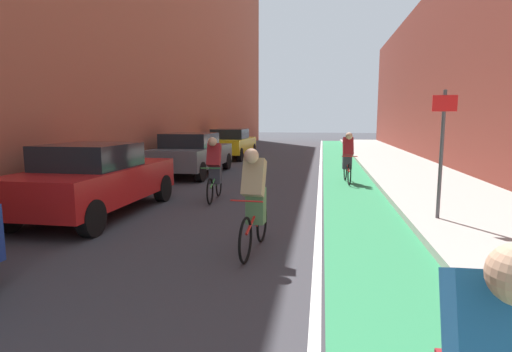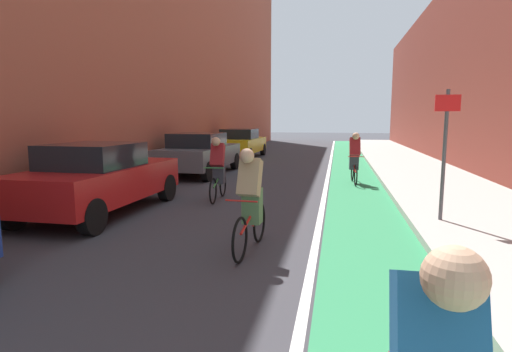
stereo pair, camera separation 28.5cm
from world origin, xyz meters
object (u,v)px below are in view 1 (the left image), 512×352
(cyclist_mid, at_px, (254,200))
(parked_sedan_red, at_px, (95,179))
(parked_sedan_gray, at_px, (192,153))
(cyclist_trailing, at_px, (214,167))
(parked_sedan_yellow_cab, at_px, (231,143))
(cyclist_far, at_px, (348,156))
(street_sign_post, at_px, (442,142))

(cyclist_mid, bearing_deg, parked_sedan_red, 153.49)
(parked_sedan_gray, height_order, cyclist_trailing, cyclist_trailing)
(parked_sedan_yellow_cab, height_order, cyclist_mid, cyclist_mid)
(parked_sedan_yellow_cab, bearing_deg, cyclist_trailing, -79.40)
(cyclist_far, bearing_deg, cyclist_trailing, -135.03)
(cyclist_mid, bearing_deg, parked_sedan_gray, 114.01)
(cyclist_mid, xyz_separation_m, street_sign_post, (3.24, 2.13, 0.79))
(parked_sedan_red, height_order, parked_sedan_gray, same)
(cyclist_trailing, xyz_separation_m, cyclist_far, (3.47, 3.47, 0.00))
(parked_sedan_yellow_cab, xyz_separation_m, street_sign_post, (6.97, -12.83, 0.81))
(parked_sedan_gray, distance_m, cyclist_trailing, 5.02)
(cyclist_mid, bearing_deg, cyclist_trailing, 113.37)
(cyclist_far, height_order, street_sign_post, street_sign_post)
(parked_sedan_yellow_cab, relative_size, street_sign_post, 1.92)
(parked_sedan_red, bearing_deg, cyclist_far, 44.30)
(parked_sedan_gray, xyz_separation_m, cyclist_mid, (3.73, -8.38, 0.02))
(parked_sedan_gray, xyz_separation_m, street_sign_post, (6.97, -6.25, 0.81))
(parked_sedan_yellow_cab, height_order, street_sign_post, street_sign_post)
(cyclist_trailing, distance_m, street_sign_post, 5.23)
(cyclist_mid, distance_m, street_sign_post, 3.96)
(street_sign_post, bearing_deg, cyclist_mid, -146.69)
(cyclist_mid, height_order, street_sign_post, street_sign_post)
(parked_sedan_red, xyz_separation_m, cyclist_far, (5.56, 5.42, 0.07))
(street_sign_post, bearing_deg, parked_sedan_gray, 138.11)
(parked_sedan_yellow_cab, xyz_separation_m, cyclist_mid, (3.73, -14.96, 0.02))
(cyclist_trailing, bearing_deg, street_sign_post, -19.05)
(parked_sedan_red, distance_m, street_sign_post, 7.03)
(parked_sedan_red, bearing_deg, street_sign_post, 2.19)
(cyclist_mid, xyz_separation_m, cyclist_trailing, (-1.65, 3.82, 0.04))
(parked_sedan_gray, bearing_deg, cyclist_trailing, -65.45)
(parked_sedan_gray, bearing_deg, parked_sedan_yellow_cab, 90.00)
(cyclist_far, bearing_deg, parked_sedan_yellow_cab, 125.89)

